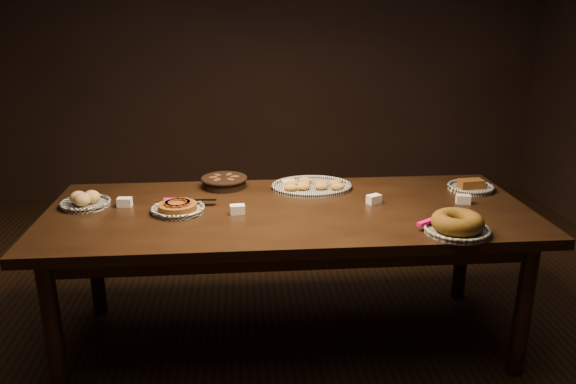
{
  "coord_description": "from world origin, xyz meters",
  "views": [
    {
      "loc": [
        -0.22,
        -2.62,
        1.7
      ],
      "look_at": [
        -0.0,
        0.05,
        0.82
      ],
      "focal_mm": 35.0,
      "sensor_mm": 36.0,
      "label": 1
    }
  ],
  "objects": [
    {
      "name": "ground",
      "position": [
        0.0,
        0.0,
        0.0
      ],
      "size": [
        5.0,
        5.0,
        0.0
      ],
      "primitive_type": "plane",
      "color": "black",
      "rests_on": "ground"
    },
    {
      "name": "croissant_basket",
      "position": [
        -0.33,
        0.38,
        0.79
      ],
      "size": [
        0.3,
        0.3,
        0.06
      ],
      "rotation": [
        0.0,
        0.0,
        -0.31
      ],
      "color": "black",
      "rests_on": "buffet_table"
    },
    {
      "name": "apple_tart_plate",
      "position": [
        -0.55,
        -0.0,
        0.77
      ],
      "size": [
        0.32,
        0.26,
        0.05
      ],
      "rotation": [
        0.0,
        0.0,
        -0.22
      ],
      "color": "white",
      "rests_on": "buffet_table"
    },
    {
      "name": "loaf_plate",
      "position": [
        1.02,
        0.22,
        0.77
      ],
      "size": [
        0.25,
        0.25,
        0.06
      ],
      "rotation": [
        0.0,
        0.0,
        0.09
      ],
      "color": "black",
      "rests_on": "buffet_table"
    },
    {
      "name": "tent_cards",
      "position": [
        0.06,
        0.08,
        0.77
      ],
      "size": [
        1.79,
        0.43,
        0.04
      ],
      "color": "white",
      "rests_on": "buffet_table"
    },
    {
      "name": "madeleine_platter",
      "position": [
        0.15,
        0.31,
        0.77
      ],
      "size": [
        0.44,
        0.36,
        0.05
      ],
      "rotation": [
        0.0,
        0.0,
        0.43
      ],
      "color": "black",
      "rests_on": "buffet_table"
    },
    {
      "name": "buffet_table",
      "position": [
        0.0,
        0.0,
        0.68
      ],
      "size": [
        2.4,
        1.0,
        0.75
      ],
      "color": "black",
      "rests_on": "ground"
    },
    {
      "name": "bundt_cake_plate",
      "position": [
        0.71,
        -0.38,
        0.79
      ],
      "size": [
        0.32,
        0.34,
        0.09
      ],
      "rotation": [
        0.0,
        0.0,
        -0.24
      ],
      "color": "black",
      "rests_on": "buffet_table"
    },
    {
      "name": "bread_roll_plate",
      "position": [
        -1.02,
        0.12,
        0.78
      ],
      "size": [
        0.25,
        0.25,
        0.08
      ],
      "rotation": [
        0.0,
        0.0,
        0.07
      ],
      "color": "white",
      "rests_on": "buffet_table"
    }
  ]
}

